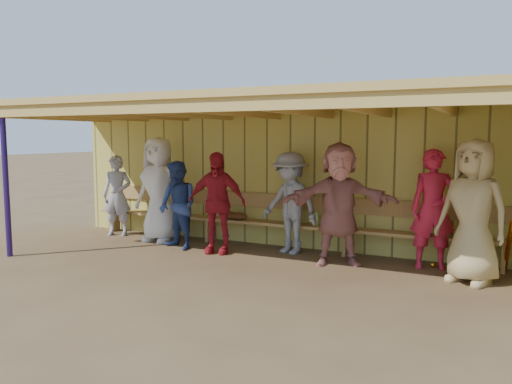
% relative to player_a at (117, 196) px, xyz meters
% --- Properties ---
extents(ground, '(90.00, 90.00, 0.00)m').
position_rel_player_a_xyz_m(ground, '(3.20, -0.72, -0.79)').
color(ground, brown).
rests_on(ground, ground).
extents(player_a, '(0.66, 0.53, 1.58)m').
position_rel_player_a_xyz_m(player_a, '(0.00, 0.00, 0.00)').
color(player_a, '#9A99A1').
rests_on(player_a, ground).
extents(player_b, '(0.98, 0.67, 1.92)m').
position_rel_player_a_xyz_m(player_b, '(1.07, -0.09, 0.17)').
color(player_b, white).
rests_on(player_b, ground).
extents(player_c, '(0.88, 0.78, 1.52)m').
position_rel_player_a_xyz_m(player_c, '(1.75, -0.47, -0.03)').
color(player_c, navy).
rests_on(player_c, ground).
extents(player_d, '(1.05, 0.61, 1.69)m').
position_rel_player_a_xyz_m(player_d, '(2.50, -0.43, 0.05)').
color(player_d, '#B11C26').
rests_on(player_d, ground).
extents(player_e, '(1.22, 0.91, 1.68)m').
position_rel_player_a_xyz_m(player_e, '(3.61, 0.09, 0.05)').
color(player_e, gray).
rests_on(player_e, ground).
extents(player_f, '(1.80, 1.17, 1.86)m').
position_rel_player_a_xyz_m(player_f, '(4.55, -0.29, 0.14)').
color(player_f, tan).
rests_on(player_f, ground).
extents(player_g, '(0.72, 0.56, 1.76)m').
position_rel_player_a_xyz_m(player_g, '(5.85, 0.09, 0.09)').
color(player_g, red).
rests_on(player_g, ground).
extents(player_h, '(1.10, 0.93, 1.91)m').
position_rel_player_a_xyz_m(player_h, '(6.40, -0.44, 0.17)').
color(player_h, tan).
rests_on(player_h, ground).
extents(dugout_structure, '(8.80, 3.20, 2.50)m').
position_rel_player_a_xyz_m(dugout_structure, '(3.59, -0.03, 0.91)').
color(dugout_structure, '#CDC157').
rests_on(dugout_structure, ground).
extents(bench, '(7.60, 0.34, 0.93)m').
position_rel_player_a_xyz_m(bench, '(3.20, 0.39, -0.26)').
color(bench, tan).
rests_on(bench, ground).
extents(dugout_equipment, '(7.36, 0.62, 0.80)m').
position_rel_player_a_xyz_m(dugout_equipment, '(2.41, 0.27, -0.30)').
color(dugout_equipment, orange).
rests_on(dugout_equipment, ground).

